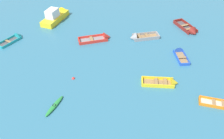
# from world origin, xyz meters

# --- Properties ---
(rowboat_yellow_outer_right) EXTENTS (3.99, 1.43, 1.19)m
(rowboat_yellow_outer_right) POSITION_xyz_m (6.10, 19.69, 0.20)
(rowboat_yellow_outer_right) COLOR #99754C
(rowboat_yellow_outer_right) RESTS_ON ground_plane
(rowboat_maroon_back_row_center) EXTENTS (3.26, 4.85, 1.46)m
(rowboat_maroon_back_row_center) POSITION_xyz_m (11.22, 31.38, 0.22)
(rowboat_maroon_back_row_center) COLOR #4C4C51
(rowboat_maroon_back_row_center) RESTS_ON ground_plane
(kayak_green_midfield_left) EXTENTS (1.46, 2.86, 0.27)m
(kayak_green_midfield_left) POSITION_xyz_m (-5.39, 15.95, 0.13)
(kayak_green_midfield_left) COLOR #288C3D
(kayak_green_midfield_left) RESTS_ON ground_plane
(rowboat_turquoise_far_right) EXTENTS (2.93, 3.81, 1.19)m
(rowboat_turquoise_far_right) POSITION_xyz_m (-13.98, 28.18, 0.16)
(rowboat_turquoise_far_right) COLOR #4C4C51
(rowboat_turquoise_far_right) RESTS_ON ground_plane
(rowboat_red_cluster_outer) EXTENTS (4.78, 2.80, 1.45)m
(rowboat_red_cluster_outer) POSITION_xyz_m (-1.73, 28.66, 0.19)
(rowboat_red_cluster_outer) COLOR gray
(rowboat_red_cluster_outer) RESTS_ON ground_plane
(rowboat_blue_far_left) EXTENTS (1.62, 3.57, 1.14)m
(rowboat_blue_far_left) POSITION_xyz_m (8.50, 25.48, 0.17)
(rowboat_blue_far_left) COLOR #99754C
(rowboat_blue_far_left) RESTS_ON ground_plane
(motor_launch_yellow_outer_left) EXTENTS (3.63, 6.46, 2.50)m
(motor_launch_yellow_outer_left) POSITION_xyz_m (-9.56, 34.41, 0.68)
(motor_launch_yellow_outer_left) COLOR yellow
(motor_launch_yellow_outer_left) RESTS_ON ground_plane
(rowboat_grey_near_right) EXTENTS (4.43, 2.41, 1.36)m
(rowboat_grey_near_right) POSITION_xyz_m (3.44, 28.99, 0.23)
(rowboat_grey_near_right) COLOR #99754C
(rowboat_grey_near_right) RESTS_ON ground_plane
(mooring_buoy_trailing) EXTENTS (0.37, 0.37, 0.37)m
(mooring_buoy_trailing) POSITION_xyz_m (-4.30, 20.14, 0.00)
(mooring_buoy_trailing) COLOR red
(mooring_buoy_trailing) RESTS_ON ground_plane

